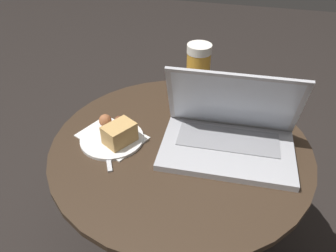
% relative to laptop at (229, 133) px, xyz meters
% --- Properties ---
extents(ground_plane, '(6.00, 6.00, 0.00)m').
position_rel_laptop_xyz_m(ground_plane, '(-0.13, -0.02, -0.53)').
color(ground_plane, black).
extents(table, '(0.73, 0.73, 0.48)m').
position_rel_laptop_xyz_m(table, '(-0.13, -0.02, -0.16)').
color(table, black).
rests_on(table, ground_plane).
extents(napkin, '(0.22, 0.19, 0.00)m').
position_rel_laptop_xyz_m(napkin, '(-0.33, -0.04, -0.04)').
color(napkin, white).
rests_on(napkin, table).
extents(laptop, '(0.37, 0.24, 0.22)m').
position_rel_laptop_xyz_m(laptop, '(0.00, 0.00, 0.00)').
color(laptop, '#B2B2B7').
rests_on(laptop, table).
extents(beer_glass, '(0.07, 0.07, 0.22)m').
position_rel_laptop_xyz_m(beer_glass, '(-0.12, 0.16, 0.07)').
color(beer_glass, gold).
rests_on(beer_glass, table).
extents(snack_plate, '(0.18, 0.18, 0.06)m').
position_rel_laptop_xyz_m(snack_plate, '(-0.31, -0.05, -0.03)').
color(snack_plate, white).
rests_on(snack_plate, table).
extents(fork, '(0.10, 0.16, 0.01)m').
position_rel_laptop_xyz_m(fork, '(-0.32, -0.09, -0.04)').
color(fork, silver).
rests_on(fork, table).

